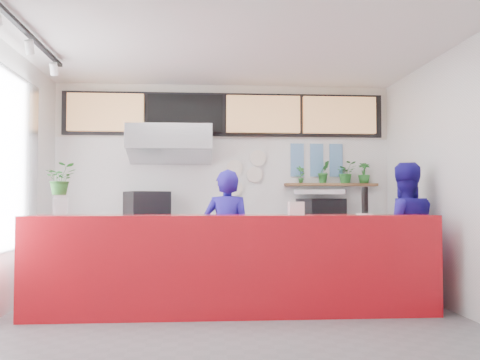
% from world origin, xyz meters
% --- Properties ---
extents(floor, '(5.00, 5.00, 0.00)m').
position_xyz_m(floor, '(0.00, 0.00, 0.00)').
color(floor, slate).
rests_on(floor, ground).
extents(ceiling, '(5.00, 5.00, 0.00)m').
position_xyz_m(ceiling, '(0.00, 0.00, 3.00)').
color(ceiling, silver).
extents(wall_back, '(5.00, 0.00, 5.00)m').
position_xyz_m(wall_back, '(0.00, 2.50, 1.50)').
color(wall_back, white).
rests_on(wall_back, ground).
extents(wall_right, '(0.00, 5.00, 5.00)m').
position_xyz_m(wall_right, '(2.50, 0.00, 1.50)').
color(wall_right, white).
rests_on(wall_right, ground).
extents(service_counter, '(4.50, 0.60, 1.10)m').
position_xyz_m(service_counter, '(0.00, 0.40, 0.55)').
color(service_counter, red).
rests_on(service_counter, ground).
extents(cream_band, '(5.00, 0.02, 0.80)m').
position_xyz_m(cream_band, '(0.00, 2.49, 2.60)').
color(cream_band, beige).
rests_on(cream_band, wall_back).
extents(prep_bench, '(1.80, 0.60, 0.90)m').
position_xyz_m(prep_bench, '(-0.80, 2.20, 0.45)').
color(prep_bench, '#B2B5BA').
rests_on(prep_bench, ground).
extents(panini_oven, '(0.71, 0.71, 0.49)m').
position_xyz_m(panini_oven, '(-1.13, 2.20, 1.14)').
color(panini_oven, black).
rests_on(panini_oven, prep_bench).
extents(extraction_hood, '(1.20, 0.70, 0.35)m').
position_xyz_m(extraction_hood, '(-0.80, 2.15, 2.15)').
color(extraction_hood, '#B2B5BA').
rests_on(extraction_hood, ceiling).
extents(hood_lip, '(1.20, 0.69, 0.31)m').
position_xyz_m(hood_lip, '(-0.80, 2.15, 1.95)').
color(hood_lip, '#B2B5BA').
rests_on(hood_lip, ceiling).
extents(right_bench, '(1.80, 0.60, 0.90)m').
position_xyz_m(right_bench, '(1.50, 2.20, 0.45)').
color(right_bench, '#B2B5BA').
rests_on(right_bench, ground).
extents(espresso_machine, '(0.72, 0.62, 0.39)m').
position_xyz_m(espresso_machine, '(1.40, 2.20, 1.09)').
color(espresso_machine, black).
rests_on(espresso_machine, right_bench).
extents(espresso_tray, '(0.84, 0.70, 0.07)m').
position_xyz_m(espresso_tray, '(1.40, 2.20, 1.38)').
color(espresso_tray, '#B7B8BF').
rests_on(espresso_tray, espresso_machine).
extents(herb_shelf, '(1.40, 0.18, 0.04)m').
position_xyz_m(herb_shelf, '(1.60, 2.40, 1.50)').
color(herb_shelf, brown).
rests_on(herb_shelf, wall_back).
extents(menu_board_far_left, '(1.10, 0.10, 0.55)m').
position_xyz_m(menu_board_far_left, '(-1.75, 2.38, 2.55)').
color(menu_board_far_left, tan).
rests_on(menu_board_far_left, wall_back).
extents(menu_board_mid_left, '(1.10, 0.10, 0.55)m').
position_xyz_m(menu_board_mid_left, '(-0.59, 2.38, 2.55)').
color(menu_board_mid_left, black).
rests_on(menu_board_mid_left, wall_back).
extents(menu_board_mid_right, '(1.10, 0.10, 0.55)m').
position_xyz_m(menu_board_mid_right, '(0.57, 2.38, 2.55)').
color(menu_board_mid_right, tan).
rests_on(menu_board_mid_right, wall_back).
extents(menu_board_far_right, '(1.10, 0.10, 0.55)m').
position_xyz_m(menu_board_far_right, '(1.73, 2.38, 2.55)').
color(menu_board_far_right, tan).
rests_on(menu_board_far_right, wall_back).
extents(soffit, '(4.80, 0.04, 0.65)m').
position_xyz_m(soffit, '(0.00, 2.46, 2.55)').
color(soffit, black).
rests_on(soffit, wall_back).
extents(window_pane, '(0.04, 2.20, 1.90)m').
position_xyz_m(window_pane, '(-2.47, 0.30, 1.70)').
color(window_pane, silver).
rests_on(window_pane, wall_left).
extents(window_frame, '(0.03, 2.30, 2.00)m').
position_xyz_m(window_frame, '(-2.45, 0.30, 1.70)').
color(window_frame, '#B2B5BA').
rests_on(window_frame, wall_left).
extents(track_rail, '(0.05, 2.40, 0.04)m').
position_xyz_m(track_rail, '(-2.10, 0.00, 2.94)').
color(track_rail, black).
rests_on(track_rail, ceiling).
extents(dec_plate_a, '(0.24, 0.03, 0.24)m').
position_xyz_m(dec_plate_a, '(0.15, 2.47, 1.75)').
color(dec_plate_a, silver).
rests_on(dec_plate_a, wall_back).
extents(dec_plate_b, '(0.24, 0.03, 0.24)m').
position_xyz_m(dec_plate_b, '(0.45, 2.47, 1.65)').
color(dec_plate_b, silver).
rests_on(dec_plate_b, wall_back).
extents(dec_plate_c, '(0.24, 0.03, 0.24)m').
position_xyz_m(dec_plate_c, '(0.15, 2.47, 1.45)').
color(dec_plate_c, silver).
rests_on(dec_plate_c, wall_back).
extents(dec_plate_d, '(0.24, 0.03, 0.24)m').
position_xyz_m(dec_plate_d, '(0.50, 2.47, 1.90)').
color(dec_plate_d, silver).
rests_on(dec_plate_d, wall_back).
extents(photo_frame_a, '(0.20, 0.02, 0.25)m').
position_xyz_m(photo_frame_a, '(1.10, 2.48, 2.00)').
color(photo_frame_a, '#598CBF').
rests_on(photo_frame_a, wall_back).
extents(photo_frame_b, '(0.20, 0.02, 0.25)m').
position_xyz_m(photo_frame_b, '(1.40, 2.48, 2.00)').
color(photo_frame_b, '#598CBF').
rests_on(photo_frame_b, wall_back).
extents(photo_frame_c, '(0.20, 0.02, 0.25)m').
position_xyz_m(photo_frame_c, '(1.70, 2.48, 2.00)').
color(photo_frame_c, '#598CBF').
rests_on(photo_frame_c, wall_back).
extents(photo_frame_d, '(0.20, 0.02, 0.25)m').
position_xyz_m(photo_frame_d, '(1.10, 2.48, 1.75)').
color(photo_frame_d, '#598CBF').
rests_on(photo_frame_d, wall_back).
extents(photo_frame_e, '(0.20, 0.02, 0.25)m').
position_xyz_m(photo_frame_e, '(1.40, 2.48, 1.75)').
color(photo_frame_e, '#598CBF').
rests_on(photo_frame_e, wall_back).
extents(photo_frame_f, '(0.20, 0.02, 0.25)m').
position_xyz_m(photo_frame_f, '(1.70, 2.48, 1.75)').
color(photo_frame_f, '#598CBF').
rests_on(photo_frame_f, wall_back).
extents(staff_center, '(0.68, 0.53, 1.64)m').
position_xyz_m(staff_center, '(-0.03, 1.04, 0.82)').
color(staff_center, '#1F148F').
rests_on(staff_center, ground).
extents(staff_right, '(0.89, 0.72, 1.73)m').
position_xyz_m(staff_right, '(2.14, 0.88, 0.86)').
color(staff_right, '#1F148F').
rests_on(staff_right, ground).
extents(herb_a, '(0.16, 0.14, 0.27)m').
position_xyz_m(herb_a, '(1.14, 2.40, 1.65)').
color(herb_a, '#246825').
rests_on(herb_a, herb_shelf).
extents(herb_b, '(0.23, 0.21, 0.34)m').
position_xyz_m(herb_b, '(1.49, 2.40, 1.69)').
color(herb_b, '#246825').
rests_on(herb_b, herb_shelf).
extents(herb_c, '(0.32, 0.28, 0.33)m').
position_xyz_m(herb_c, '(1.83, 2.40, 1.69)').
color(herb_c, '#246825').
rests_on(herb_c, herb_shelf).
extents(herb_d, '(0.20, 0.18, 0.32)m').
position_xyz_m(herb_d, '(2.11, 2.40, 1.68)').
color(herb_d, '#246825').
rests_on(herb_d, herb_shelf).
extents(glass_vase, '(0.19, 0.19, 0.20)m').
position_xyz_m(glass_vase, '(-1.87, 0.39, 1.20)').
color(glass_vase, white).
rests_on(glass_vase, service_counter).
extents(basil_vase, '(0.38, 0.35, 0.35)m').
position_xyz_m(basil_vase, '(-1.87, 0.39, 1.49)').
color(basil_vase, '#246825').
rests_on(basil_vase, glass_vase).
extents(napkin_holder, '(0.17, 0.11, 0.15)m').
position_xyz_m(napkin_holder, '(0.70, 0.36, 1.17)').
color(napkin_holder, white).
rests_on(napkin_holder, service_counter).
extents(white_plate, '(0.24, 0.24, 0.01)m').
position_xyz_m(white_plate, '(1.49, 0.40, 1.11)').
color(white_plate, white).
rests_on(white_plate, service_counter).
extents(pepper_mill, '(0.09, 0.09, 0.30)m').
position_xyz_m(pepper_mill, '(1.49, 0.40, 1.26)').
color(pepper_mill, black).
rests_on(pepper_mill, white_plate).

